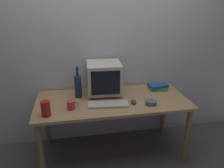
# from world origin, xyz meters

# --- Properties ---
(ground_plane) EXTENTS (6.00, 6.00, 0.00)m
(ground_plane) POSITION_xyz_m (0.00, 0.00, 0.00)
(ground_plane) COLOR #56514C
(back_wall) EXTENTS (4.00, 0.08, 2.50)m
(back_wall) POSITION_xyz_m (0.00, 0.45, 1.25)
(back_wall) COLOR silver
(back_wall) RESTS_ON ground
(desk) EXTENTS (1.67, 0.79, 0.71)m
(desk) POSITION_xyz_m (0.00, 0.00, 0.63)
(desk) COLOR tan
(desk) RESTS_ON ground
(crt_monitor) EXTENTS (0.40, 0.41, 0.37)m
(crt_monitor) POSITION_xyz_m (-0.06, 0.18, 0.90)
(crt_monitor) COLOR beige
(crt_monitor) RESTS_ON desk
(keyboard) EXTENTS (0.43, 0.19, 0.02)m
(keyboard) POSITION_xyz_m (-0.07, -0.15, 0.72)
(keyboard) COLOR beige
(keyboard) RESTS_ON desk
(computer_mouse) EXTENTS (0.09, 0.11, 0.04)m
(computer_mouse) POSITION_xyz_m (0.21, -0.15, 0.73)
(computer_mouse) COLOR #3F3F47
(computer_mouse) RESTS_ON desk
(bottle_tall) EXTENTS (0.08, 0.08, 0.36)m
(bottle_tall) POSITION_xyz_m (-0.36, 0.13, 0.84)
(bottle_tall) COLOR navy
(bottle_tall) RESTS_ON desk
(bottle_short) EXTENTS (0.06, 0.06, 0.16)m
(bottle_short) POSITION_xyz_m (-0.34, 0.28, 0.77)
(bottle_short) COLOR #472314
(bottle_short) RESTS_ON desk
(book_stack) EXTENTS (0.25, 0.20, 0.06)m
(book_stack) POSITION_xyz_m (0.61, 0.20, 0.74)
(book_stack) COLOR #33894C
(book_stack) RESTS_ON desk
(mug) EXTENTS (0.12, 0.08, 0.09)m
(mug) POSITION_xyz_m (-0.45, -0.16, 0.75)
(mug) COLOR #CC383D
(mug) RESTS_ON desk
(cd_spindle) EXTENTS (0.12, 0.12, 0.04)m
(cd_spindle) POSITION_xyz_m (0.38, -0.21, 0.73)
(cd_spindle) COLOR #595B66
(cd_spindle) RESTS_ON desk
(metal_canister) EXTENTS (0.09, 0.09, 0.15)m
(metal_canister) POSITION_xyz_m (-0.69, -0.26, 0.78)
(metal_canister) COLOR #A51E19
(metal_canister) RESTS_ON desk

